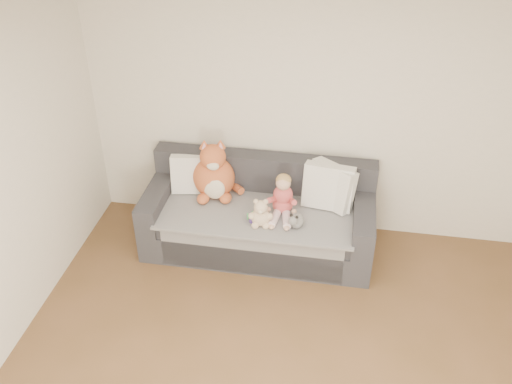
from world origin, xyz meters
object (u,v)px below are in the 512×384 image
at_px(plush_cat, 214,175).
at_px(teddy_bear, 261,215).
at_px(sofa, 259,218).
at_px(toddler, 283,198).
at_px(sippy_cup, 253,216).

height_order(plush_cat, teddy_bear, plush_cat).
relative_size(sofa, plush_cat, 3.49).
xyz_separation_m(toddler, sippy_cup, (-0.25, -0.19, -0.11)).
distance_m(toddler, plush_cat, 0.73).
bearing_deg(sippy_cup, plush_cat, 139.25).
bearing_deg(plush_cat, sofa, -25.55).
relative_size(sofa, toddler, 5.34).
height_order(sofa, sippy_cup, sofa).
distance_m(toddler, sippy_cup, 0.33).
bearing_deg(teddy_bear, sofa, 94.55).
relative_size(sofa, teddy_bear, 7.67).
xyz_separation_m(sofa, sippy_cup, (-0.01, -0.28, 0.23)).
bearing_deg(sofa, sippy_cup, -92.98).
relative_size(toddler, teddy_bear, 1.44).
relative_size(toddler, sippy_cup, 3.33).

